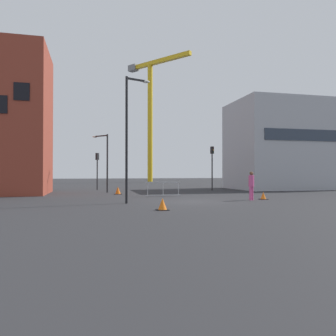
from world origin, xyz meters
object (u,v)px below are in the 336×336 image
construction_crane (151,103)px  traffic_light_island (97,165)px  streetlamp_tall (129,129)px  traffic_cone_orange (263,196)px  pedestrian_walking (251,183)px  traffic_cone_by_barrier (118,191)px  streetlamp_short (105,157)px  traffic_cone_on_verge (163,205)px  traffic_light_near (212,161)px

construction_crane → traffic_light_island: size_ratio=5.88×
construction_crane → streetlamp_tall: (-8.45, -39.68, -10.00)m
construction_crane → traffic_cone_orange: bearing=-89.5°
pedestrian_walking → traffic_cone_by_barrier: 10.96m
traffic_cone_by_barrier → streetlamp_tall: bearing=-90.1°
streetlamp_short → traffic_light_island: streetlamp_short is taller
traffic_cone_by_barrier → construction_crane: bearing=75.1°
streetlamp_short → traffic_light_island: size_ratio=1.37×
traffic_cone_orange → traffic_cone_on_verge: bearing=-149.7°
traffic_light_island → traffic_light_near: size_ratio=0.87×
traffic_light_island → traffic_cone_on_verge: traffic_light_island is taller
traffic_light_island → traffic_cone_orange: bearing=-55.3°
construction_crane → streetlamp_short: construction_crane is taller
traffic_light_island → pedestrian_walking: 17.85m
traffic_cone_on_verge → streetlamp_tall: bearing=106.2°
construction_crane → traffic_cone_on_verge: (-7.34, -43.51, -13.96)m
streetlamp_tall → pedestrian_walking: 8.38m
traffic_light_near → pedestrian_walking: size_ratio=2.37×
streetlamp_tall → traffic_light_near: (9.44, 11.61, -1.35)m
traffic_light_near → streetlamp_tall: bearing=-129.1°
streetlamp_short → streetlamp_tall: bearing=-85.2°
traffic_light_island → traffic_cone_on_verge: 19.64m
streetlamp_tall → traffic_cone_on_verge: 5.61m
streetlamp_tall → traffic_cone_on_verge: size_ratio=12.86×
traffic_cone_on_verge → traffic_light_near: bearing=61.6°
pedestrian_walking → traffic_cone_on_verge: pedestrian_walking is taller
streetlamp_tall → traffic_light_island: size_ratio=1.94×
streetlamp_tall → traffic_cone_by_barrier: 8.94m
construction_crane → streetlamp_short: size_ratio=4.30×
construction_crane → streetlamp_short: (-9.35, -28.94, -11.07)m
streetlamp_short → traffic_cone_orange: bearing=-46.1°
pedestrian_walking → traffic_cone_on_verge: bearing=-148.2°
traffic_cone_orange → traffic_cone_on_verge: 8.91m
traffic_light_island → traffic_light_near: (10.91, -3.90, 0.34)m
traffic_light_near → traffic_cone_orange: size_ratio=8.80×
traffic_light_island → streetlamp_short: bearing=-83.2°
traffic_light_near → traffic_cone_by_barrier: traffic_light_near is taller
streetlamp_short → traffic_cone_orange: 14.29m
streetlamp_short → traffic_light_near: streetlamp_short is taller
traffic_cone_orange → streetlamp_tall: bearing=-175.6°
pedestrian_walking → traffic_cone_on_verge: size_ratio=3.22×
streetlamp_short → traffic_cone_orange: size_ratio=10.46×
traffic_light_island → traffic_cone_by_barrier: traffic_light_island is taller
streetlamp_tall → traffic_light_island: bearing=95.4°
pedestrian_walking → traffic_cone_orange: 1.38m
traffic_cone_orange → streetlamp_short: bearing=133.9°
streetlamp_tall → traffic_cone_by_barrier: (0.02, 8.03, -3.93)m
streetlamp_short → pedestrian_walking: bearing=-50.3°
construction_crane → traffic_cone_by_barrier: bearing=-104.9°
traffic_light_island → traffic_light_near: bearing=-19.7°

